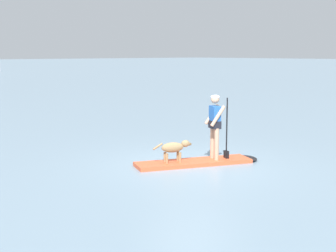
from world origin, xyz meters
TOP-DOWN VIEW (x-y plane):
  - ground_plane at (0.00, 0.00)m, footprint 400.00×400.00m
  - paddleboard at (0.21, -0.09)m, footprint 3.37×1.97m
  - person_paddler at (0.56, -0.24)m, footprint 0.68×0.60m
  - dog at (-0.49, 0.21)m, footprint 1.00×0.48m

SIDE VIEW (x-z plane):
  - ground_plane at x=0.00m, z-range 0.00..0.00m
  - paddleboard at x=0.21m, z-range 0.00..0.10m
  - dog at x=-0.49m, z-range 0.19..0.75m
  - person_paddler at x=0.56m, z-range 0.24..1.94m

